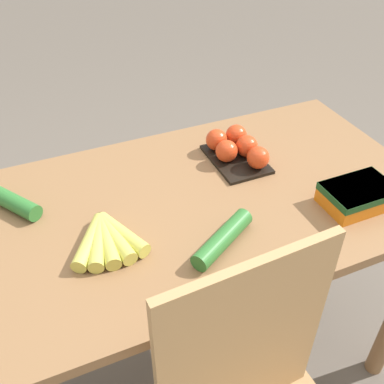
% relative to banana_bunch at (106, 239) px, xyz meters
% --- Properties ---
extents(ground_plane, '(12.00, 12.00, 0.00)m').
position_rel_banana_bunch_xyz_m(ground_plane, '(-0.25, -0.07, -0.79)').
color(ground_plane, '#665B51').
extents(dining_table, '(1.32, 0.72, 0.77)m').
position_rel_banana_bunch_xyz_m(dining_table, '(-0.25, -0.07, -0.14)').
color(dining_table, olive).
rests_on(dining_table, ground_plane).
extents(banana_bunch, '(0.19, 0.18, 0.04)m').
position_rel_banana_bunch_xyz_m(banana_bunch, '(0.00, 0.00, 0.00)').
color(banana_bunch, brown).
rests_on(banana_bunch, dining_table).
extents(tomato_pack, '(0.14, 0.21, 0.08)m').
position_rel_banana_bunch_xyz_m(tomato_pack, '(-0.45, -0.20, 0.02)').
color(tomato_pack, black).
rests_on(tomato_pack, dining_table).
extents(carrot_bag, '(0.18, 0.12, 0.06)m').
position_rel_banana_bunch_xyz_m(carrot_bag, '(-0.65, 0.12, 0.02)').
color(carrot_bag, orange).
rests_on(carrot_bag, dining_table).
extents(cucumber_near, '(0.20, 0.14, 0.05)m').
position_rel_banana_bunch_xyz_m(cucumber_near, '(-0.25, 0.11, 0.00)').
color(cucumber_near, '#2D702D').
rests_on(cucumber_near, dining_table).
extents(cucumber_far, '(0.15, 0.19, 0.05)m').
position_rel_banana_bunch_xyz_m(cucumber_far, '(0.20, -0.24, 0.00)').
color(cucumber_far, '#2D702D').
rests_on(cucumber_far, dining_table).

